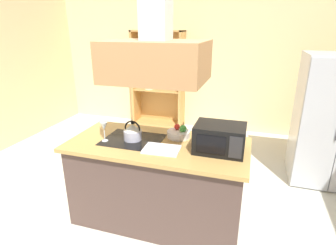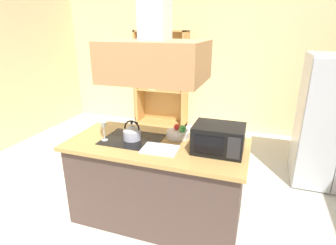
# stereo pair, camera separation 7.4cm
# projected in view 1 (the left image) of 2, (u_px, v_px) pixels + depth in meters

# --- Properties ---
(ground_plane) EXTENTS (7.80, 7.80, 0.00)m
(ground_plane) POSITION_uv_depth(u_px,v_px,m) (145.00, 209.00, 3.16)
(ground_plane) COLOR beige
(wall_back) EXTENTS (6.00, 0.12, 2.70)m
(wall_back) POSITION_uv_depth(u_px,v_px,m) (200.00, 61.00, 5.41)
(wall_back) COLOR beige
(wall_back) RESTS_ON ground
(kitchen_island) EXTENTS (1.81, 0.86, 0.90)m
(kitchen_island) POSITION_uv_depth(u_px,v_px,m) (158.00, 181.00, 2.88)
(kitchen_island) COLOR #4A3832
(kitchen_island) RESTS_ON ground
(range_hood) EXTENTS (0.90, 0.70, 1.17)m
(range_hood) POSITION_uv_depth(u_px,v_px,m) (156.00, 50.00, 2.43)
(range_hood) COLOR #AE7A4A
(refrigerator) EXTENTS (0.90, 0.77, 1.70)m
(refrigerator) POSITION_uv_depth(u_px,v_px,m) (333.00, 121.00, 3.52)
(refrigerator) COLOR #B4B7B8
(refrigerator) RESTS_ON ground
(dish_cabinet) EXTENTS (1.03, 0.40, 1.94)m
(dish_cabinet) POSITION_uv_depth(u_px,v_px,m) (159.00, 85.00, 5.60)
(dish_cabinet) COLOR #BF8A48
(dish_cabinet) RESTS_ON ground
(kettle) EXTENTS (0.19, 0.19, 0.21)m
(kettle) POSITION_uv_depth(u_px,v_px,m) (133.00, 132.00, 2.78)
(kettle) COLOR #ADB1C6
(kettle) RESTS_ON kitchen_island
(cutting_board) EXTENTS (0.35, 0.26, 0.02)m
(cutting_board) POSITION_uv_depth(u_px,v_px,m) (162.00, 149.00, 2.57)
(cutting_board) COLOR white
(cutting_board) RESTS_ON kitchen_island
(microwave) EXTENTS (0.46, 0.35, 0.26)m
(microwave) POSITION_uv_depth(u_px,v_px,m) (220.00, 138.00, 2.52)
(microwave) COLOR black
(microwave) RESTS_ON kitchen_island
(wine_glass_on_counter) EXTENTS (0.08, 0.08, 0.21)m
(wine_glass_on_counter) POSITION_uv_depth(u_px,v_px,m) (104.00, 127.00, 2.73)
(wine_glass_on_counter) COLOR silver
(wine_glass_on_counter) RESTS_ON kitchen_island
(fruit_bowl) EXTENTS (0.24, 0.24, 0.14)m
(fruit_bowl) POSITION_uv_depth(u_px,v_px,m) (179.00, 133.00, 2.86)
(fruit_bowl) COLOR silver
(fruit_bowl) RESTS_ON kitchen_island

